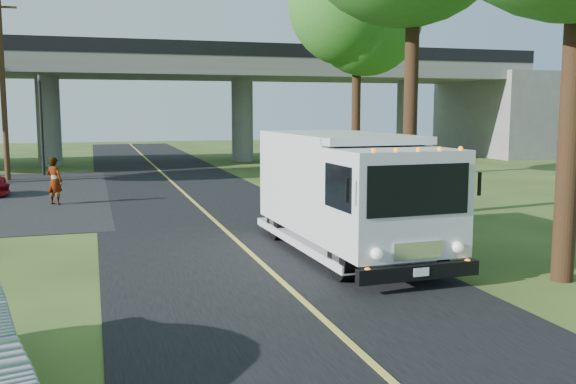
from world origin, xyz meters
name	(u,v)px	position (x,y,z in m)	size (l,w,h in m)	color
ground	(325,322)	(0.00, 0.00, 0.00)	(120.00, 120.00, 0.00)	#304318
road	(214,220)	(0.00, 10.00, 0.01)	(7.00, 90.00, 0.02)	black
lane_line	(214,220)	(0.00, 10.00, 0.03)	(0.12, 90.00, 0.01)	gold
overpass	(149,91)	(0.00, 32.00, 4.56)	(54.00, 10.00, 7.30)	slate
traffic_signal	(41,114)	(-6.00, 26.00, 3.20)	(0.18, 0.22, 5.20)	black
utility_pole	(3,85)	(-7.50, 24.00, 4.59)	(1.60, 0.26, 9.00)	#472D19
tree_right_far	(363,7)	(9.21, 19.84, 8.30)	(5.77, 5.67, 10.99)	#382314
step_van	(348,190)	(2.20, 4.44, 1.56)	(2.74, 6.92, 2.87)	silver
pedestrian	(55,181)	(-4.88, 14.91, 0.87)	(0.63, 0.42, 1.74)	gray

